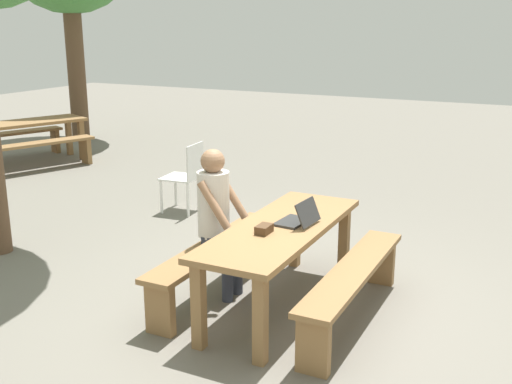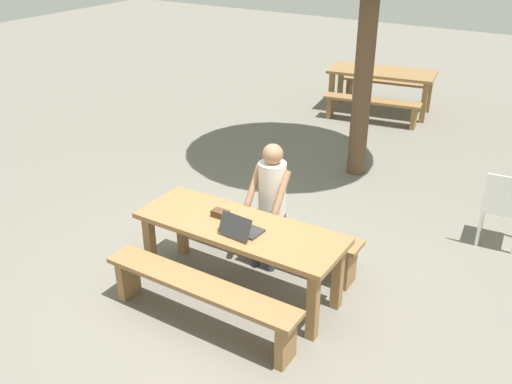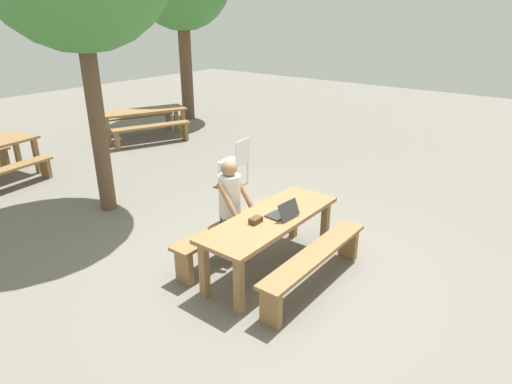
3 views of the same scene
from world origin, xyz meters
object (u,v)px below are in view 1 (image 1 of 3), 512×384
object	(u,v)px
picnic_table_front	(281,238)
laptop	(298,218)
small_pouch	(264,229)
picnic_table_mid	(21,128)
plastic_chair	(187,175)
person_seated	(217,212)

from	to	relation	value
picnic_table_front	laptop	world-z (taller)	laptop
small_pouch	picnic_table_front	bearing A→B (deg)	-9.46
picnic_table_front	picnic_table_mid	world-z (taller)	same
picnic_table_mid	laptop	bearing A→B (deg)	-93.06
small_pouch	picnic_table_mid	bearing A→B (deg)	61.92
small_pouch	picnic_table_mid	world-z (taller)	small_pouch
picnic_table_front	small_pouch	distance (m)	0.29
picnic_table_front	plastic_chair	distance (m)	2.98
picnic_table_front	small_pouch	xyz separation A→B (m)	(-0.25, 0.04, 0.15)
small_pouch	person_seated	bearing A→B (deg)	67.99
picnic_table_front	small_pouch	bearing A→B (deg)	170.54
laptop	small_pouch	xyz separation A→B (m)	(-0.34, 0.16, -0.02)
laptop	picnic_table_front	bearing A→B (deg)	-46.57
picnic_table_front	person_seated	distance (m)	0.62
person_seated	picnic_table_mid	bearing A→B (deg)	61.34
small_pouch	picnic_table_mid	xyz separation A→B (m)	(3.29, 6.16, -0.14)
laptop	small_pouch	bearing A→B (deg)	-20.53
picnic_table_front	picnic_table_mid	xyz separation A→B (m)	(3.04, 6.21, 0.00)
small_pouch	plastic_chair	distance (m)	3.13
picnic_table_front	laptop	bearing A→B (deg)	-50.79
person_seated	plastic_chair	world-z (taller)	person_seated
laptop	person_seated	size ratio (longest dim) A/B	0.26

